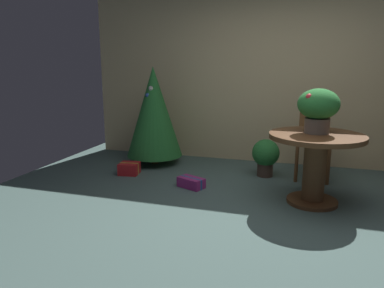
{
  "coord_description": "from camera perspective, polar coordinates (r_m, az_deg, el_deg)",
  "views": [
    {
      "loc": [
        0.25,
        -3.26,
        1.45
      ],
      "look_at": [
        -0.84,
        0.3,
        0.63
      ],
      "focal_mm": 33.6,
      "sensor_mm": 36.0,
      "label": 1
    }
  ],
  "objects": [
    {
      "name": "gift_box_red",
      "position": [
        4.96,
        -9.93,
        -3.85
      ],
      "size": [
        0.29,
        0.27,
        0.16
      ],
      "color": "red",
      "rests_on": "ground_plane"
    },
    {
      "name": "potted_plant",
      "position": [
        4.85,
        11.61,
        -1.74
      ],
      "size": [
        0.36,
        0.36,
        0.5
      ],
      "color": "#4C382D",
      "rests_on": "ground_plane"
    },
    {
      "name": "wooden_chair_far",
      "position": [
        4.89,
        18.72,
        1.05
      ],
      "size": [
        0.42,
        0.41,
        0.94
      ],
      "color": "brown",
      "rests_on": "ground_plane"
    },
    {
      "name": "back_wall_panel",
      "position": [
        5.47,
        14.7,
        10.45
      ],
      "size": [
        6.0,
        0.1,
        2.6
      ],
      "primitive_type": "cube",
      "color": "beige",
      "rests_on": "ground_plane"
    },
    {
      "name": "gift_box_purple",
      "position": [
        4.37,
        -0.14,
        -6.13
      ],
      "size": [
        0.36,
        0.29,
        0.12
      ],
      "color": "#9E287A",
      "rests_on": "ground_plane"
    },
    {
      "name": "round_dining_table",
      "position": [
        3.98,
        18.97,
        -1.96
      ],
      "size": [
        0.97,
        0.97,
        0.75
      ],
      "color": "brown",
      "rests_on": "ground_plane"
    },
    {
      "name": "flower_vase",
      "position": [
        3.95,
        19.37,
        5.55
      ],
      "size": [
        0.42,
        0.42,
        0.46
      ],
      "color": "#665B51",
      "rests_on": "round_dining_table"
    },
    {
      "name": "holiday_tree",
      "position": [
        5.31,
        -6.07,
        5.1
      ],
      "size": [
        0.82,
        0.82,
        1.44
      ],
      "color": "brown",
      "rests_on": "ground_plane"
    },
    {
      "name": "ground_plane",
      "position": [
        3.58,
        11.81,
        -11.77
      ],
      "size": [
        6.6,
        6.6,
        0.0
      ],
      "primitive_type": "plane",
      "color": "#4C6660"
    }
  ]
}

